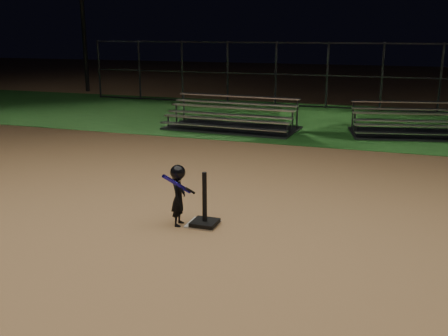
% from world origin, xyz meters
% --- Properties ---
extents(ground, '(80.00, 80.00, 0.00)m').
position_xyz_m(ground, '(0.00, 0.00, 0.00)').
color(ground, '#A7794B').
rests_on(ground, ground).
extents(grass_strip, '(60.00, 8.00, 0.01)m').
position_xyz_m(grass_strip, '(0.00, 10.00, 0.01)').
color(grass_strip, '#1B4C18').
rests_on(grass_strip, ground).
extents(home_plate, '(0.45, 0.45, 0.02)m').
position_xyz_m(home_plate, '(0.00, 0.00, 0.01)').
color(home_plate, beige).
rests_on(home_plate, ground).
extents(batting_tee, '(0.38, 0.38, 0.83)m').
position_xyz_m(batting_tee, '(0.05, -0.04, 0.18)').
color(batting_tee, black).
rests_on(batting_tee, home_plate).
extents(child_batter, '(0.38, 0.58, 0.95)m').
position_xyz_m(child_batter, '(-0.34, -0.13, 0.51)').
color(child_batter, black).
rests_on(child_batter, ground).
extents(bleacher_left, '(4.01, 2.11, 0.96)m').
position_xyz_m(bleacher_left, '(-2.06, 7.64, 0.20)').
color(bleacher_left, silver).
rests_on(bleacher_left, ground).
extents(bleacher_right, '(4.00, 2.54, 0.91)m').
position_xyz_m(bleacher_right, '(3.27, 8.44, 0.19)').
color(bleacher_right, '#A2A2A7').
rests_on(bleacher_right, ground).
extents(backstop_fence, '(20.08, 0.08, 2.50)m').
position_xyz_m(backstop_fence, '(0.00, 13.00, 1.25)').
color(backstop_fence, '#38383D').
rests_on(backstop_fence, ground).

